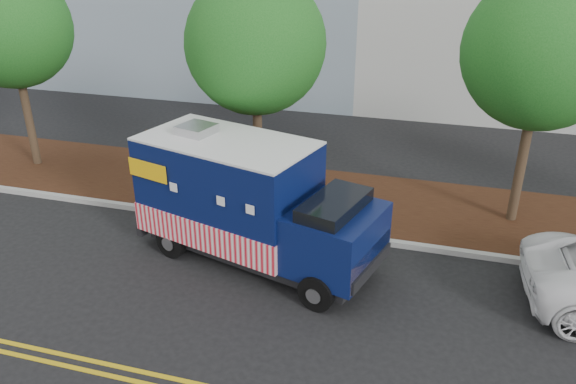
# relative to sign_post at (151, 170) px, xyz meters

# --- Properties ---
(ground) EXTENTS (120.00, 120.00, 0.00)m
(ground) POSITION_rel_sign_post_xyz_m (2.04, -1.67, -1.20)
(ground) COLOR black
(ground) RESTS_ON ground
(curb) EXTENTS (120.00, 0.18, 0.15)m
(curb) POSITION_rel_sign_post_xyz_m (2.04, -0.27, -1.12)
(curb) COLOR #9E9E99
(curb) RESTS_ON ground
(mulch_strip) EXTENTS (120.00, 4.00, 0.15)m
(mulch_strip) POSITION_rel_sign_post_xyz_m (2.04, 1.83, -1.12)
(mulch_strip) COLOR black
(mulch_strip) RESTS_ON ground
(centerline_near) EXTENTS (120.00, 0.10, 0.01)m
(centerline_near) POSITION_rel_sign_post_xyz_m (2.04, -6.12, -1.19)
(centerline_near) COLOR gold
(centerline_near) RESTS_ON ground
(centerline_far) EXTENTS (120.00, 0.10, 0.01)m
(centerline_far) POSITION_rel_sign_post_xyz_m (2.04, -6.37, -1.19)
(centerline_far) COLOR gold
(centerline_far) RESTS_ON ground
(tree_a) EXTENTS (3.73, 3.73, 6.52)m
(tree_a) POSITION_rel_sign_post_xyz_m (-5.34, 1.71, 3.44)
(tree_a) COLOR #38281C
(tree_a) RESTS_ON ground
(tree_b) EXTENTS (3.82, 3.82, 6.51)m
(tree_b) POSITION_rel_sign_post_xyz_m (2.72, 1.48, 3.39)
(tree_b) COLOR #38281C
(tree_b) RESTS_ON ground
(tree_c) EXTENTS (3.88, 3.88, 6.67)m
(tree_c) POSITION_rel_sign_post_xyz_m (9.93, 1.85, 3.52)
(tree_c) COLOR #38281C
(tree_c) RESTS_ON ground
(sign_post) EXTENTS (0.06, 0.06, 2.40)m
(sign_post) POSITION_rel_sign_post_xyz_m (0.00, 0.00, 0.00)
(sign_post) COLOR #473828
(sign_post) RESTS_ON ground
(food_truck) EXTENTS (6.37, 3.72, 3.17)m
(food_truck) POSITION_rel_sign_post_xyz_m (3.51, -1.74, 0.24)
(food_truck) COLOR black
(food_truck) RESTS_ON ground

